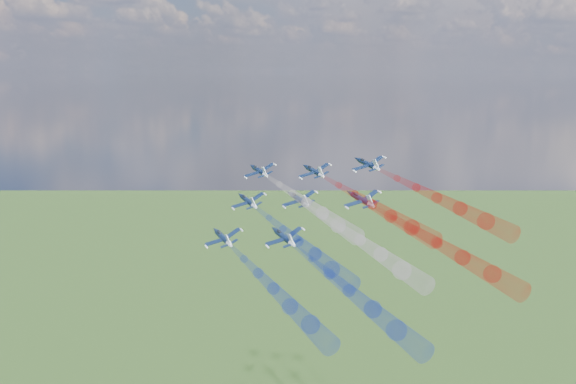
% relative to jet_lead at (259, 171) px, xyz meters
% --- Properties ---
extents(jet_lead, '(16.27, 15.92, 8.27)m').
position_rel_jet_lead_xyz_m(jet_lead, '(0.00, 0.00, 0.00)').
color(jet_lead, black).
extents(trail_lead, '(39.46, 33.37, 12.00)m').
position_rel_jet_lead_xyz_m(trail_lead, '(22.48, -17.89, -4.15)').
color(trail_lead, white).
extents(jet_inner_left, '(16.27, 15.92, 8.27)m').
position_rel_jet_lead_xyz_m(jet_inner_left, '(3.90, -14.26, -5.89)').
color(jet_inner_left, black).
extents(trail_inner_left, '(39.46, 33.37, 12.00)m').
position_rel_jet_lead_xyz_m(trail_inner_left, '(26.38, -32.15, -10.04)').
color(trail_inner_left, '#1732C5').
extents(jet_inner_right, '(16.27, 15.92, 8.27)m').
position_rel_jet_lead_xyz_m(jet_inner_right, '(16.80, 0.55, 0.92)').
color(jet_inner_right, black).
extents(trail_inner_right, '(39.46, 33.37, 12.00)m').
position_rel_jet_lead_xyz_m(trail_inner_right, '(39.28, -17.34, -3.22)').
color(trail_inner_right, red).
extents(jet_outer_left, '(16.27, 15.92, 8.27)m').
position_rel_jet_lead_xyz_m(jet_outer_left, '(5.76, -30.78, -11.83)').
color(jet_outer_left, black).
extents(trail_outer_left, '(39.46, 33.37, 12.00)m').
position_rel_jet_lead_xyz_m(trail_outer_left, '(28.25, -48.67, -15.97)').
color(trail_outer_left, '#1732C5').
extents(jet_center_third, '(16.27, 15.92, 8.27)m').
position_rel_jet_lead_xyz_m(jet_center_third, '(18.55, -13.84, -4.26)').
color(jet_center_third, black).
extents(trail_center_third, '(39.46, 33.37, 12.00)m').
position_rel_jet_lead_xyz_m(trail_center_third, '(41.03, -31.73, -8.40)').
color(trail_center_third, white).
extents(jet_outer_right, '(16.27, 15.92, 8.27)m').
position_rel_jet_lead_xyz_m(jet_outer_right, '(32.06, 1.15, 3.73)').
color(jet_outer_right, black).
extents(trail_outer_right, '(39.46, 33.37, 12.00)m').
position_rel_jet_lead_xyz_m(trail_outer_right, '(54.54, -16.74, -0.42)').
color(trail_outer_right, red).
extents(jet_rear_left, '(16.27, 15.92, 8.27)m').
position_rel_jet_lead_xyz_m(jet_rear_left, '(22.26, -30.95, -9.84)').
color(jet_rear_left, black).
extents(trail_rear_left, '(39.46, 33.37, 12.00)m').
position_rel_jet_lead_xyz_m(trail_rear_left, '(44.74, -48.83, -13.99)').
color(trail_rear_left, '#1732C5').
extents(jet_rear_right, '(16.27, 15.92, 8.27)m').
position_rel_jet_lead_xyz_m(jet_rear_right, '(35.62, -14.69, -2.71)').
color(jet_rear_right, black).
extents(trail_rear_right, '(39.46, 33.37, 12.00)m').
position_rel_jet_lead_xyz_m(trail_rear_right, '(58.10, -32.58, -6.86)').
color(trail_rear_right, red).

